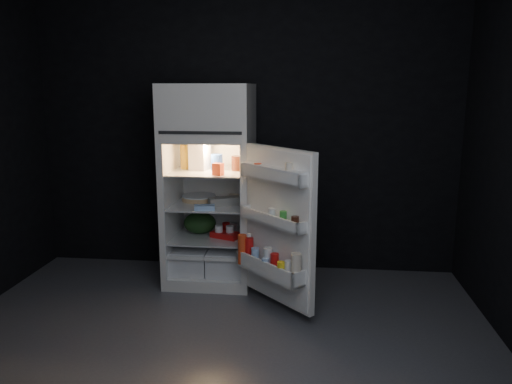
# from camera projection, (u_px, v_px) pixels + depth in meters

# --- Properties ---
(floor) EXTENTS (4.00, 3.40, 0.00)m
(floor) POSITION_uv_depth(u_px,v_px,m) (213.00, 352.00, 3.36)
(floor) COLOR #4F4F55
(floor) RESTS_ON ground
(wall_back) EXTENTS (4.00, 0.00, 2.70)m
(wall_back) POSITION_uv_depth(u_px,v_px,m) (245.00, 130.00, 4.73)
(wall_back) COLOR black
(wall_back) RESTS_ON ground
(wall_front) EXTENTS (4.00, 0.00, 2.70)m
(wall_front) POSITION_uv_depth(u_px,v_px,m) (90.00, 232.00, 1.43)
(wall_front) COLOR black
(wall_front) RESTS_ON ground
(refrigerator) EXTENTS (0.76, 0.71, 1.78)m
(refrigerator) POSITION_uv_depth(u_px,v_px,m) (210.00, 177.00, 4.48)
(refrigerator) COLOR white
(refrigerator) RESTS_ON ground
(fridge_door) EXTENTS (0.64, 0.65, 1.22)m
(fridge_door) POSITION_uv_depth(u_px,v_px,m) (276.00, 229.00, 3.84)
(fridge_door) COLOR white
(fridge_door) RESTS_ON ground
(milk_jug) EXTENTS (0.18, 0.18, 0.24)m
(milk_jug) POSITION_uv_depth(u_px,v_px,m) (200.00, 157.00, 4.43)
(milk_jug) COLOR white
(milk_jug) RESTS_ON refrigerator
(mayo_jar) EXTENTS (0.12, 0.12, 0.14)m
(mayo_jar) POSITION_uv_depth(u_px,v_px,m) (217.00, 162.00, 4.43)
(mayo_jar) COLOR #1F44A9
(mayo_jar) RESTS_ON refrigerator
(jam_jar) EXTENTS (0.14, 0.14, 0.13)m
(jam_jar) POSITION_uv_depth(u_px,v_px,m) (238.00, 163.00, 4.41)
(jam_jar) COLOR #32170E
(jam_jar) RESTS_ON refrigerator
(amber_bottle) EXTENTS (0.11, 0.11, 0.22)m
(amber_bottle) POSITION_uv_depth(u_px,v_px,m) (185.00, 157.00, 4.49)
(amber_bottle) COLOR #BA8A1D
(amber_bottle) RESTS_ON refrigerator
(small_carton) EXTENTS (0.10, 0.09, 0.10)m
(small_carton) POSITION_uv_depth(u_px,v_px,m) (218.00, 169.00, 4.19)
(small_carton) COLOR #E1411A
(small_carton) RESTS_ON refrigerator
(egg_carton) EXTENTS (0.29, 0.21, 0.07)m
(egg_carton) POSITION_uv_depth(u_px,v_px,m) (224.00, 201.00, 4.41)
(egg_carton) COLOR gray
(egg_carton) RESTS_ON refrigerator
(pie) EXTENTS (0.38, 0.38, 0.04)m
(pie) POSITION_uv_depth(u_px,v_px,m) (199.00, 198.00, 4.59)
(pie) COLOR tan
(pie) RESTS_ON refrigerator
(flat_package) EXTENTS (0.19, 0.12, 0.04)m
(flat_package) POSITION_uv_depth(u_px,v_px,m) (205.00, 207.00, 4.25)
(flat_package) COLOR #97BCEA
(flat_package) RESTS_ON refrigerator
(wrapped_pkg) EXTENTS (0.14, 0.12, 0.05)m
(wrapped_pkg) POSITION_uv_depth(u_px,v_px,m) (235.00, 198.00, 4.60)
(wrapped_pkg) COLOR beige
(wrapped_pkg) RESTS_ON refrigerator
(produce_bag) EXTENTS (0.31, 0.27, 0.20)m
(produce_bag) POSITION_uv_depth(u_px,v_px,m) (200.00, 223.00, 4.60)
(produce_bag) COLOR #193815
(produce_bag) RESTS_ON refrigerator
(yogurt_tray) EXTENTS (0.28, 0.22, 0.05)m
(yogurt_tray) POSITION_uv_depth(u_px,v_px,m) (226.00, 235.00, 4.48)
(yogurt_tray) COLOR red
(yogurt_tray) RESTS_ON refrigerator
(small_can_red) EXTENTS (0.09, 0.09, 0.09)m
(small_can_red) POSITION_uv_depth(u_px,v_px,m) (226.00, 227.00, 4.64)
(small_can_red) COLOR red
(small_can_red) RESTS_ON refrigerator
(small_can_silver) EXTENTS (0.08, 0.08, 0.09)m
(small_can_silver) POSITION_uv_depth(u_px,v_px,m) (235.00, 228.00, 4.63)
(small_can_silver) COLOR silver
(small_can_silver) RESTS_ON refrigerator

